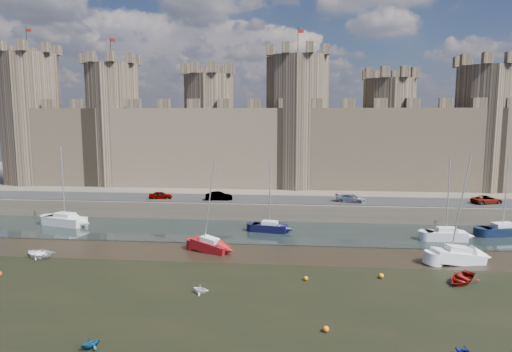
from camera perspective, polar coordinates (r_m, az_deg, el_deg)
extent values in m
plane|color=black|center=(37.62, 1.13, -16.33)|extent=(160.00, 160.00, 0.00)
cube|color=black|center=(32.24, 0.26, -20.63)|extent=(70.00, 34.00, 0.01)
cube|color=black|center=(60.30, 2.90, -7.04)|extent=(160.00, 12.00, 0.08)
cube|color=#4C443A|center=(95.36, 3.90, -0.88)|extent=(160.00, 60.00, 2.50)
cube|color=black|center=(69.51, 3.29, -2.96)|extent=(160.00, 7.00, 0.10)
cube|color=#42382B|center=(82.53, 3.71, 3.57)|extent=(100.00, 9.00, 14.00)
cylinder|color=#42382B|center=(96.61, -26.23, 6.36)|extent=(11.00, 11.00, 24.00)
cylinder|color=black|center=(97.58, -26.75, 14.89)|extent=(0.10, 0.10, 5.00)
cube|color=maroon|center=(97.59, -26.56, 15.97)|extent=(1.00, 0.03, 0.60)
cylinder|color=#42382B|center=(89.29, -17.38, 6.12)|extent=(10.00, 10.00, 22.00)
cylinder|color=black|center=(90.04, -17.73, 14.73)|extent=(0.10, 0.10, 5.00)
cube|color=maroon|center=(90.10, -17.47, 15.89)|extent=(1.00, 0.03, 0.60)
cylinder|color=#42382B|center=(83.99, -5.91, 5.67)|extent=(9.00, 9.00, 20.00)
cylinder|color=#42382B|center=(82.30, 5.14, 6.68)|extent=(11.00, 11.00, 23.00)
cylinder|color=black|center=(83.28, 5.26, 16.36)|extent=(0.10, 0.10, 5.00)
cube|color=maroon|center=(83.57, 5.64, 17.57)|extent=(1.00, 0.03, 0.60)
cylinder|color=#42382B|center=(83.78, 16.18, 5.06)|extent=(9.00, 9.00, 19.00)
cylinder|color=#42382B|center=(88.11, 26.52, 5.33)|extent=(10.00, 10.00, 21.00)
imported|color=gray|center=(71.46, -11.82, -2.38)|extent=(3.63, 1.85, 1.18)
imported|color=gray|center=(68.98, -4.66, -2.53)|extent=(4.20, 1.94, 1.33)
imported|color=gray|center=(68.60, 11.78, -2.75)|extent=(4.72, 2.91, 1.28)
imported|color=gray|center=(74.09, 26.90, -2.67)|extent=(4.82, 3.28, 1.23)
cube|color=silver|center=(68.96, -22.76, -5.21)|extent=(6.30, 3.76, 1.20)
cube|color=silver|center=(68.78, -22.80, -4.50)|extent=(2.95, 2.24, 0.55)
cylinder|color=silver|center=(68.01, -23.00, -0.67)|extent=(0.14, 0.14, 9.83)
cube|color=black|center=(60.24, 1.73, -6.52)|extent=(4.78, 2.55, 0.99)
cube|color=silver|center=(60.07, 1.73, -5.85)|extent=(2.20, 1.58, 0.45)
cylinder|color=silver|center=(59.30, 1.75, -2.26)|extent=(0.14, 0.14, 8.09)
cube|color=silver|center=(60.83, 22.65, -6.91)|extent=(4.77, 1.91, 1.12)
cube|color=silver|center=(60.64, 22.69, -6.17)|extent=(2.13, 1.32, 0.51)
cylinder|color=silver|center=(59.81, 22.90, -2.15)|extent=(0.14, 0.14, 9.13)
cube|color=black|center=(66.57, 28.47, -6.05)|extent=(6.03, 3.51, 1.08)
cube|color=silver|center=(66.40, 28.52, -5.38)|extent=(2.82, 2.10, 0.49)
cylinder|color=silver|center=(65.65, 28.75, -1.82)|extent=(0.14, 0.14, 8.85)
cube|color=maroon|center=(52.24, -5.79, -8.79)|extent=(4.73, 3.28, 1.12)
cube|color=silver|center=(52.02, -5.80, -7.92)|extent=(2.27, 1.86, 0.51)
cylinder|color=silver|center=(51.03, -5.87, -3.22)|extent=(0.14, 0.14, 9.19)
cube|color=white|center=(52.47, 23.90, -9.27)|extent=(5.58, 3.07, 1.24)
cube|color=silver|center=(52.22, 23.95, -8.33)|extent=(2.58, 1.88, 0.56)
cylinder|color=silver|center=(51.17, 24.24, -3.15)|extent=(0.14, 0.14, 10.14)
imported|color=navy|center=(33.73, -19.97, -19.09)|extent=(1.77, 1.79, 0.71)
imported|color=white|center=(40.70, -6.92, -13.89)|extent=(1.70, 1.54, 0.78)
imported|color=maroon|center=(46.71, 24.31, -11.70)|extent=(4.19, 4.25, 0.72)
imported|color=silver|center=(55.49, -25.53, -8.74)|extent=(4.14, 3.66, 0.71)
sphere|color=orange|center=(43.67, 6.26, -12.60)|extent=(0.42, 0.42, 0.42)
sphere|color=orange|center=(34.43, 8.73, -18.38)|extent=(0.45, 0.45, 0.45)
sphere|color=orange|center=(45.53, 15.37, -11.93)|extent=(0.49, 0.49, 0.49)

